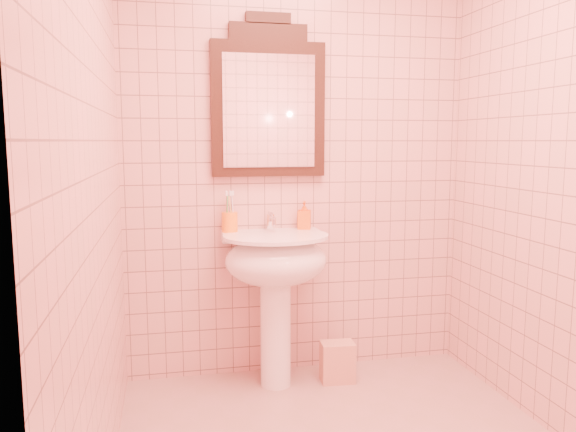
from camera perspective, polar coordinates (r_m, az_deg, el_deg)
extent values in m
cube|color=#D19C91|center=(3.28, 0.97, 5.52)|extent=(2.00, 0.02, 2.50)
cylinder|color=white|center=(3.20, -1.27, -11.00)|extent=(0.17, 0.17, 0.70)
ellipsoid|color=white|center=(3.08, -1.22, -4.58)|extent=(0.56, 0.46, 0.28)
cube|color=white|center=(3.22, -1.79, -1.97)|extent=(0.56, 0.15, 0.05)
cylinder|color=white|center=(3.05, -1.23, -2.10)|extent=(0.58, 0.58, 0.02)
cylinder|color=white|center=(3.20, -1.79, -0.65)|extent=(0.04, 0.04, 0.09)
cylinder|color=white|center=(3.15, -1.61, -0.16)|extent=(0.02, 0.10, 0.02)
cylinder|color=white|center=(3.10, -1.44, -0.64)|extent=(0.02, 0.02, 0.04)
cube|color=white|center=(3.21, -1.83, 0.35)|extent=(0.02, 0.07, 0.01)
cube|color=black|center=(3.23, -2.00, 10.75)|extent=(0.65, 0.05, 0.75)
cube|color=black|center=(3.28, -2.04, 18.16)|extent=(0.44, 0.05, 0.09)
cube|color=black|center=(3.29, -2.05, 19.41)|extent=(0.25, 0.05, 0.06)
cube|color=white|center=(3.20, -1.91, 10.60)|extent=(0.52, 0.01, 0.63)
cylinder|color=orange|center=(3.17, -5.94, -0.62)|extent=(0.09, 0.09, 0.11)
cylinder|color=silver|center=(3.16, -5.59, 0.24)|extent=(0.01, 0.01, 0.21)
cylinder|color=#338CD8|center=(3.18, -5.88, 0.28)|extent=(0.01, 0.01, 0.21)
cylinder|color=#E5334C|center=(3.17, -6.27, 0.25)|extent=(0.01, 0.01, 0.21)
cylinder|color=#3FBF59|center=(3.15, -6.23, 0.20)|extent=(0.01, 0.01, 0.21)
cylinder|color=#D8CC4C|center=(3.14, -5.80, 0.19)|extent=(0.01, 0.01, 0.21)
imported|color=orange|center=(3.25, 1.67, 0.07)|extent=(0.09, 0.09, 0.16)
cube|color=tan|center=(3.33, 5.04, -14.55)|extent=(0.20, 0.14, 0.23)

